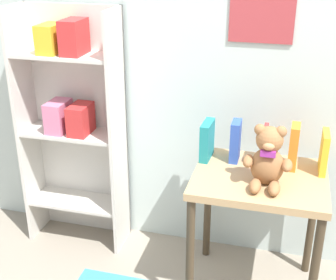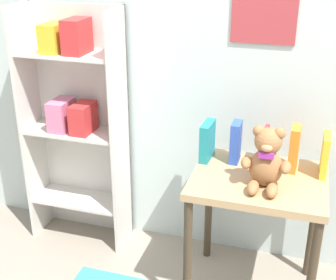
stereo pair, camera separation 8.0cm
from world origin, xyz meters
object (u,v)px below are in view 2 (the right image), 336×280
Objects in this scene: display_table at (257,197)px; book_standing_teal at (207,141)px; book_standing_orange at (294,149)px; book_standing_yellow at (325,155)px; book_standing_red at (264,147)px; bookshelf_side at (76,116)px; teddy_bear at (266,160)px; book_standing_blue at (236,142)px.

book_standing_teal reaches higher than display_table.
display_table is 0.37m from book_standing_teal.
book_standing_orange reaches higher than book_standing_teal.
book_standing_teal is 0.98× the size of book_standing_yellow.
book_standing_red is (-0.00, 0.14, 0.20)m from display_table.
bookshelf_side is 0.79m from book_standing_teal.
teddy_bear reaches higher than book_standing_teal.
display_table is 0.28m from book_standing_blue.
teddy_bear reaches higher than book_standing_blue.
book_standing_red is 0.86× the size of book_standing_orange.
book_standing_teal is at bearing -8.38° from bookshelf_side.
book_standing_blue is (-0.17, 0.21, -0.03)m from teddy_bear.
book_standing_yellow reaches higher than display_table.
book_standing_blue is 1.10× the size of book_standing_red.
bookshelf_side reaches higher than display_table.
book_standing_yellow is (0.28, -0.01, 0.00)m from book_standing_red.
teddy_bear is 0.32m from book_standing_yellow.
bookshelf_side is at bearing 163.70° from teddy_bear.
book_standing_teal is (0.78, -0.11, -0.00)m from bookshelf_side.
book_standing_teal is at bearing 155.74° from display_table.
book_standing_red is 0.14m from book_standing_orange.
bookshelf_side is 1.10m from display_table.
book_standing_yellow is at bearing 39.41° from teddy_bear.
book_standing_blue is at bearing 178.78° from book_standing_yellow.
book_standing_orange is 1.11× the size of book_standing_yellow.
teddy_bear is at bearing -16.30° from bookshelf_side.
teddy_bear is 1.44× the size of book_standing_yellow.
book_standing_yellow is (0.14, -0.00, -0.01)m from book_standing_orange.
book_standing_blue reaches higher than display_table.
book_standing_teal is 1.03× the size of book_standing_red.
book_standing_yellow is (0.25, 0.20, -0.03)m from teddy_bear.
book_standing_red is at bearing 177.66° from book_standing_yellow.
bookshelf_side is 6.98× the size of book_standing_yellow.
book_standing_red is at bearing 5.25° from book_standing_teal.
bookshelf_side reaches higher than teddy_bear.
book_standing_yellow reaches higher than book_standing_teal.
book_standing_yellow is at bearing 1.49° from book_standing_orange.
display_table is at bearing -44.38° from book_standing_blue.
book_standing_teal is (-0.28, 0.13, 0.20)m from display_table.
book_standing_yellow reaches higher than book_standing_red.
teddy_bear reaches higher than book_standing_red.
display_table is at bearing -12.80° from bookshelf_side.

